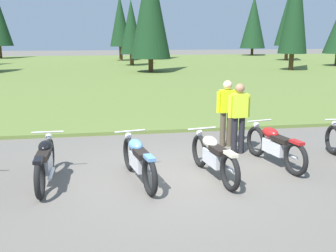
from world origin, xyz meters
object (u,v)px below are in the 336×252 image
at_px(motorcycle_cream, 213,156).
at_px(motorcycle_red, 274,145).
at_px(motorcycle_black, 45,161).
at_px(rider_in_hivis_vest, 227,109).
at_px(motorcycle_sky_blue, 138,160).
at_px(rider_with_back_turned, 239,114).

xyz_separation_m(motorcycle_cream, motorcycle_red, (1.50, 0.52, 0.00)).
relative_size(motorcycle_black, rider_in_hivis_vest, 1.26).
distance_m(motorcycle_sky_blue, motorcycle_red, 3.02).
bearing_deg(motorcycle_sky_blue, motorcycle_cream, -0.66).
bearing_deg(rider_with_back_turned, rider_in_hivis_vest, 98.00).
bearing_deg(motorcycle_cream, motorcycle_red, 19.21).
height_order(motorcycle_black, motorcycle_cream, same).
distance_m(motorcycle_black, motorcycle_cream, 3.21).
height_order(motorcycle_sky_blue, motorcycle_cream, same).
bearing_deg(rider_in_hivis_vest, rider_with_back_turned, -82.00).
bearing_deg(motorcycle_black, motorcycle_sky_blue, -5.94).
distance_m(motorcycle_cream, rider_in_hivis_vest, 2.34).
xyz_separation_m(rider_in_hivis_vest, rider_with_back_turned, (0.09, -0.63, 0.00)).
xyz_separation_m(motorcycle_red, rider_with_back_turned, (-0.49, 0.93, 0.51)).
xyz_separation_m(motorcycle_black, rider_with_back_turned, (4.22, 1.25, 0.51)).
height_order(rider_in_hivis_vest, rider_with_back_turned, same).
bearing_deg(motorcycle_cream, motorcycle_sky_blue, 179.34).
distance_m(motorcycle_sky_blue, rider_in_hivis_vest, 3.21).
xyz_separation_m(motorcycle_sky_blue, rider_in_hivis_vest, (2.40, 2.07, 0.51)).
xyz_separation_m(motorcycle_cream, rider_in_hivis_vest, (0.93, 2.08, 0.51)).
relative_size(motorcycle_sky_blue, motorcycle_red, 1.00).
relative_size(motorcycle_red, rider_in_hivis_vest, 1.24).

